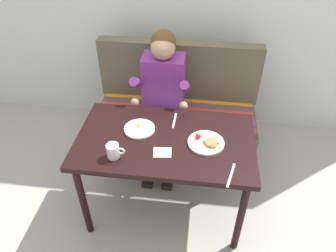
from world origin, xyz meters
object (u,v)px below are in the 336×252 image
Objects in this scene: person at (163,90)px; napkin at (162,152)px; knife at (231,175)px; fork at (174,121)px; plate_eggs at (139,129)px; coffee_mug at (113,151)px; table at (165,148)px; couch at (176,117)px; plate_breakfast at (206,142)px.

napkin is at bearing -82.40° from person.
knife is (0.43, -0.14, -0.00)m from napkin.
fork is (0.14, -0.39, -0.01)m from person.
plate_eggs reaches higher than fork.
napkin is (0.29, 0.07, -0.05)m from coffee_mug.
person reaches higher than table.
coffee_mug is 0.73m from knife.
couch is 7.20× the size of knife.
table is 4.98× the size of plate_breakfast.
table is 7.06× the size of fork.
coffee_mug is 0.59× the size of knife.
napkin is (-0.00, -0.90, 0.40)m from couch.
napkin is at bearing -95.98° from fork.
fork is at bearing 137.12° from plate_breakfast.
napkin reaches higher than fork.
coffee_mug is 0.69× the size of fork.
fork is at bearing 50.55° from coffee_mug.
napkin is (0.19, -0.21, -0.01)m from plate_eggs.
table is 10.17× the size of coffee_mug.
table is 10.40× the size of napkin.
person reaches higher than plate_breakfast.
fork is 0.62m from knife.
table is 0.22m from plate_eggs.
couch reaches higher than fork.
table is 0.39m from coffee_mug.
plate_eggs is at bearing -149.53° from fork.
couch is at bearing 109.45° from plate_breakfast.
table is 0.83× the size of couch.
plate_breakfast is (0.28, -0.78, 0.41)m from couch.
couch is at bearing 60.06° from person.
couch reaches higher than knife.
knife is (0.43, -1.04, 0.40)m from couch.
plate_breakfast is (0.28, -0.02, 0.09)m from table.
couch is 12.20× the size of coffee_mug.
coffee_mug is 0.31m from napkin.
knife is at bearing -59.36° from plate_breakfast.
plate_eggs is 0.71m from knife.
table is at bearing 88.50° from napkin.
napkin is 0.58× the size of knife.
coffee_mug is (-0.11, -0.28, 0.04)m from plate_eggs.
person is 10.51× the size of napkin.
coffee_mug is (-0.20, -0.80, 0.04)m from person.
napkin is at bearing -48.50° from plate_eggs.
knife is (0.73, -0.07, -0.05)m from coffee_mug.
coffee_mug is at bearing -103.84° from person.
couch reaches higher than napkin.
coffee_mug reaches higher than plate_eggs.
plate_eggs is 1.87× the size of napkin.
plate_eggs is 1.82× the size of coffee_mug.
person is (-0.10, 0.59, 0.09)m from table.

